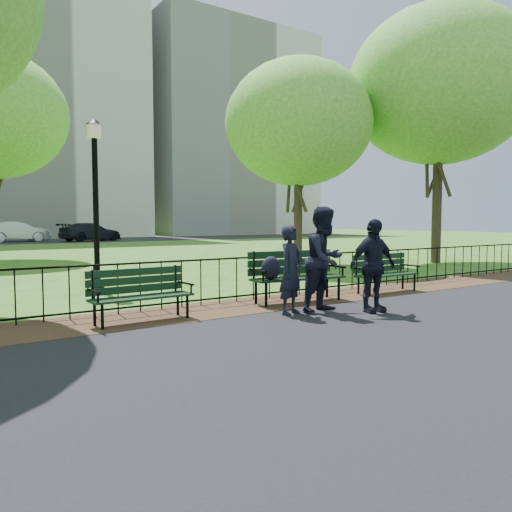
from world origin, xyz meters
TOP-DOWN VIEW (x-y plane):
  - ground at (0.00, 0.00)m, footprint 120.00×120.00m
  - dirt_strip at (0.00, 1.50)m, footprint 60.00×1.60m
  - far_street at (0.00, 35.00)m, footprint 70.00×9.00m
  - iron_fence at (0.00, 2.00)m, footprint 24.06×0.06m
  - apartment_mid at (2.00, 48.00)m, footprint 24.00×15.00m
  - apartment_east at (26.00, 48.00)m, footprint 20.00×15.00m
  - park_bench_main at (0.13, 1.32)m, footprint 2.00×0.79m
  - park_bench_left_a at (-2.90, 1.25)m, footprint 1.66×0.59m
  - park_bench_right_a at (2.83, 1.24)m, footprint 1.67×0.54m
  - lamppost at (-2.34, 5.35)m, footprint 0.36×0.36m
  - tree_near_e at (5.64, 7.74)m, footprint 5.26×5.26m
  - tree_mid_e at (10.65, 5.53)m, footprint 6.87×6.87m
  - person_left at (-0.52, 0.37)m, footprint 0.65×0.55m
  - person_mid at (0.13, 0.23)m, footprint 0.97×0.63m
  - person_right at (0.78, -0.29)m, footprint 1.00×0.50m
  - sedan_silver at (0.49, 34.69)m, footprint 4.77×2.25m
  - sedan_dark at (5.53, 33.08)m, footprint 5.21×3.17m

SIDE VIEW (x-z plane):
  - ground at x=0.00m, z-range 0.00..0.00m
  - far_street at x=0.00m, z-range 0.00..0.01m
  - dirt_strip at x=0.00m, z-range 0.01..0.02m
  - iron_fence at x=0.00m, z-range 0.00..1.00m
  - park_bench_left_a at x=-2.90m, z-range 0.07..1.00m
  - park_bench_right_a at x=2.83m, z-range 0.07..1.01m
  - park_bench_main at x=0.13m, z-range 0.11..1.22m
  - sedan_dark at x=5.53m, z-range 0.01..1.42m
  - sedan_silver at x=0.49m, z-range 0.01..1.52m
  - person_left at x=-0.52m, z-range 0.01..1.54m
  - person_right at x=0.78m, z-range 0.01..1.65m
  - person_mid at x=0.13m, z-range 0.01..1.87m
  - lamppost at x=-2.34m, z-range 0.18..4.13m
  - tree_near_e at x=5.64m, z-range 1.42..8.74m
  - tree_mid_e at x=10.65m, z-range 1.86..11.43m
  - apartment_east at x=26.00m, z-range 0.00..24.00m
  - apartment_mid at x=2.00m, z-range 0.00..30.00m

